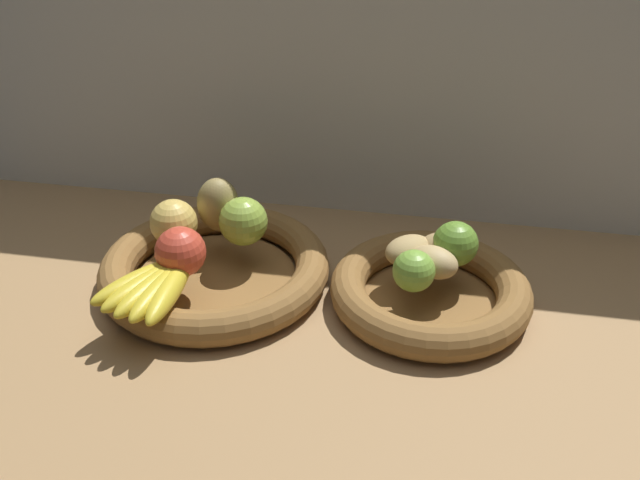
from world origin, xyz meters
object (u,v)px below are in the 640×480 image
object	(u,v)px
apple_red_front	(181,252)
lime_far	(455,244)
apple_green_back	(243,221)
banana_bunch_front	(156,285)
apple_golden_left	(174,223)
pear_brown	(218,205)
lime_near	(414,271)
fruit_bowl_right	(430,291)
potato_oblong	(409,250)
potato_large	(433,262)
potato_back	(448,248)
fruit_bowl_left	(215,268)

from	to	relation	value
apple_red_front	lime_far	xyz separation A→B (cm)	(37.03, 9.43, -0.30)
apple_green_back	banana_bunch_front	bearing A→B (deg)	-117.73
apple_golden_left	pear_brown	distance (cm)	7.38
banana_bunch_front	lime_near	bearing A→B (deg)	12.65
fruit_bowl_right	apple_golden_left	bearing A→B (deg)	177.36
apple_green_back	potato_oblong	bearing A→B (deg)	-2.61
apple_green_back	pear_brown	distance (cm)	5.69
potato_large	potato_back	world-z (taller)	same
apple_green_back	potato_large	bearing A→B (deg)	-7.68
potato_large	apple_golden_left	bearing A→B (deg)	177.36
potato_back	potato_oblong	bearing A→B (deg)	-164.05
apple_red_front	pear_brown	bearing A→B (deg)	83.50
banana_bunch_front	potato_back	distance (cm)	40.74
apple_green_back	apple_golden_left	size ratio (longest dim) A/B	1.04
potato_oblong	potato_back	distance (cm)	5.52
apple_green_back	potato_oblong	xyz separation A→B (cm)	(24.58, -1.12, -1.58)
fruit_bowl_left	pear_brown	bearing A→B (deg)	99.48
fruit_bowl_right	apple_green_back	world-z (taller)	apple_green_back
potato_oblong	lime_near	world-z (taller)	lime_near
apple_red_front	apple_golden_left	distance (cm)	8.43
apple_green_back	potato_back	world-z (taller)	apple_green_back
fruit_bowl_left	fruit_bowl_right	xyz separation A→B (cm)	(31.59, 0.00, 0.01)
potato_large	potato_oblong	bearing A→B (deg)	142.13
fruit_bowl_right	banana_bunch_front	world-z (taller)	banana_bunch_front
fruit_bowl_right	potato_back	bearing A→B (deg)	65.56
potato_back	lime_near	distance (cm)	8.99
banana_bunch_front	potato_large	distance (cm)	37.55
fruit_bowl_right	apple_golden_left	distance (cm)	38.54
apple_red_front	potato_oblong	size ratio (longest dim) A/B	0.96
fruit_bowl_left	lime_near	world-z (taller)	lime_near
apple_green_back	lime_near	distance (cm)	26.61
pear_brown	apple_red_front	bearing A→B (deg)	-96.50
fruit_bowl_left	apple_golden_left	size ratio (longest dim) A/B	4.85
potato_oblong	pear_brown	bearing A→B (deg)	171.87
apple_green_back	potato_back	bearing A→B (deg)	0.76
fruit_bowl_right	apple_golden_left	xyz separation A→B (cm)	(-38.01, 1.75, 6.16)
potato_oblong	potato_back	bearing A→B (deg)	15.95
pear_brown	potato_back	xyz separation A→B (cm)	(34.63, -2.68, -2.16)
lime_near	apple_golden_left	bearing A→B (deg)	171.33
potato_large	potato_back	xyz separation A→B (cm)	(1.89, 4.17, -0.03)
banana_bunch_front	lime_far	distance (cm)	41.48
potato_back	banana_bunch_front	bearing A→B (deg)	-157.88
apple_red_front	banana_bunch_front	xyz separation A→B (cm)	(-1.68, -5.42, -1.96)
apple_golden_left	banana_bunch_front	bearing A→B (deg)	-80.49
apple_red_front	pear_brown	xyz separation A→B (cm)	(1.44, 12.60, 0.80)
apple_golden_left	potato_large	world-z (taller)	apple_golden_left
apple_red_front	potato_oblong	bearing A→B (deg)	15.28
apple_green_back	pear_brown	bearing A→B (deg)	147.10
apple_red_front	potato_oblong	world-z (taller)	apple_red_front
apple_red_front	banana_bunch_front	bearing A→B (deg)	-107.19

